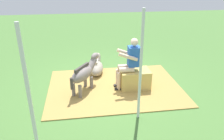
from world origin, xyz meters
TOP-DOWN VIEW (x-y plane):
  - ground_plane at (0.00, 0.00)m, footprint 24.00×24.00m
  - hay_patch at (-0.17, 0.19)m, footprint 3.59×2.63m
  - hay_bale at (-0.71, 0.27)m, footprint 0.79×0.55m
  - person_seated at (-0.54, 0.27)m, footprint 0.67×0.42m
  - pony_standing at (0.65, 0.26)m, footprint 0.90×1.18m
  - pony_lying at (0.23, -0.89)m, footprint 0.53×1.36m
  - soda_bottle at (-1.29, -0.11)m, footprint 0.07×0.07m
  - tent_pole_left at (-0.47, 1.61)m, footprint 0.06×0.06m
  - tent_pole_right at (1.50, 2.56)m, footprint 0.06×0.06m

SIDE VIEW (x-z plane):
  - ground_plane at x=0.00m, z-range 0.00..0.00m
  - hay_patch at x=-0.17m, z-range 0.00..0.02m
  - soda_bottle at x=-1.29m, z-range 0.00..0.26m
  - pony_lying at x=0.23m, z-range -0.02..0.40m
  - hay_bale at x=-0.71m, z-range 0.00..0.52m
  - pony_standing at x=0.65m, z-range 0.08..0.97m
  - person_seated at x=-0.54m, z-range 0.08..1.48m
  - tent_pole_left at x=-0.47m, z-range 0.00..2.34m
  - tent_pole_right at x=1.50m, z-range 0.00..2.34m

